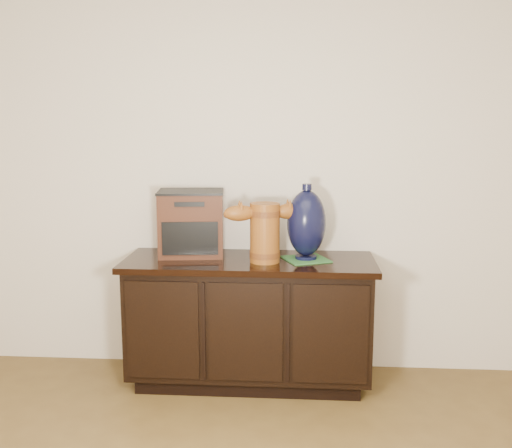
# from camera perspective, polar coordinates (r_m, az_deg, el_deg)

# --- Properties ---
(room) EXTENTS (5.00, 5.00, 5.00)m
(room) POSITION_cam_1_polar(r_m,az_deg,el_deg) (1.22, -9.31, -2.31)
(room) COLOR brown
(room) RESTS_ON ground
(sideboard) EXTENTS (1.46, 0.56, 0.75)m
(sideboard) POSITION_cam_1_polar(r_m,az_deg,el_deg) (3.60, -0.64, -9.11)
(sideboard) COLOR black
(sideboard) RESTS_ON ground
(terracotta_vessel) EXTENTS (0.48, 0.23, 0.34)m
(terracotta_vessel) POSITION_cam_1_polar(r_m,az_deg,el_deg) (3.39, 0.85, -0.48)
(terracotta_vessel) COLOR #97551B
(terracotta_vessel) RESTS_ON sideboard
(tv_radio) EXTENTS (0.42, 0.36, 0.39)m
(tv_radio) POSITION_cam_1_polar(r_m,az_deg,el_deg) (3.60, -6.18, 0.11)
(tv_radio) COLOR #411E10
(tv_radio) RESTS_ON sideboard
(green_mat) EXTENTS (0.31, 0.31, 0.01)m
(green_mat) POSITION_cam_1_polar(r_m,az_deg,el_deg) (3.50, 4.77, -3.35)
(green_mat) COLOR #2E6730
(green_mat) RESTS_ON sideboard
(lamp_base) EXTENTS (0.29, 0.29, 0.44)m
(lamp_base) POSITION_cam_1_polar(r_m,az_deg,el_deg) (3.45, 4.82, 0.06)
(lamp_base) COLOR black
(lamp_base) RESTS_ON green_mat
(spray_can) EXTENTS (0.06, 0.06, 0.18)m
(spray_can) POSITION_cam_1_polar(r_m,az_deg,el_deg) (3.68, -4.43, -1.32)
(spray_can) COLOR #540E1A
(spray_can) RESTS_ON sideboard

